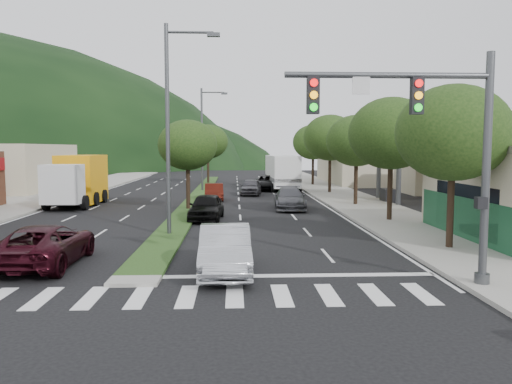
{
  "coord_description": "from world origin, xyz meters",
  "views": [
    {
      "loc": [
        3.16,
        -15.92,
        4.2
      ],
      "look_at": [
        4.37,
        12.23,
        1.73
      ],
      "focal_mm": 35.0,
      "sensor_mm": 36.0,
      "label": 1
    }
  ],
  "objects_px": {
    "traffic_signal": "(436,133)",
    "car_queue_b": "(290,198)",
    "sedan_silver": "(225,250)",
    "car_queue_d": "(267,183)",
    "streetlight_mid": "(204,134)",
    "car_queue_e": "(251,187)",
    "tree_r_a": "(453,133)",
    "tree_r_d": "(330,138)",
    "car_queue_a": "(206,207)",
    "tree_r_b": "(391,134)",
    "tree_r_e": "(313,142)",
    "streetlight_near": "(172,119)",
    "suv_maroon": "(45,245)",
    "tree_r_c": "(356,141)",
    "tree_med_far": "(208,142)",
    "car_queue_c": "(214,192)",
    "motorhome": "(282,172)",
    "tree_med_near": "(188,145)",
    "box_truck": "(78,182)"
  },
  "relations": [
    {
      "from": "traffic_signal",
      "to": "car_queue_c",
      "type": "height_order",
      "value": "traffic_signal"
    },
    {
      "from": "tree_med_far",
      "to": "car_queue_b",
      "type": "relative_size",
      "value": 1.36
    },
    {
      "from": "streetlight_mid",
      "to": "box_truck",
      "type": "height_order",
      "value": "streetlight_mid"
    },
    {
      "from": "tree_r_d",
      "to": "car_queue_a",
      "type": "distance_m",
      "value": 20.2
    },
    {
      "from": "car_queue_d",
      "to": "tree_r_c",
      "type": "bearing_deg",
      "value": -63.74
    },
    {
      "from": "tree_r_b",
      "to": "suv_maroon",
      "type": "bearing_deg",
      "value": -147.59
    },
    {
      "from": "tree_r_e",
      "to": "motorhome",
      "type": "xyz_separation_m",
      "value": [
        -4.02,
        -5.5,
        -3.04
      ]
    },
    {
      "from": "box_truck",
      "to": "tree_r_b",
      "type": "bearing_deg",
      "value": 156.32
    },
    {
      "from": "car_queue_c",
      "to": "car_queue_d",
      "type": "relative_size",
      "value": 0.78
    },
    {
      "from": "tree_r_e",
      "to": "streetlight_mid",
      "type": "bearing_deg",
      "value": -149.31
    },
    {
      "from": "tree_r_c",
      "to": "car_queue_a",
      "type": "relative_size",
      "value": 1.44
    },
    {
      "from": "tree_r_b",
      "to": "tree_r_c",
      "type": "height_order",
      "value": "tree_r_b"
    },
    {
      "from": "traffic_signal",
      "to": "suv_maroon",
      "type": "height_order",
      "value": "traffic_signal"
    },
    {
      "from": "car_queue_e",
      "to": "tree_r_a",
      "type": "bearing_deg",
      "value": -67.45
    },
    {
      "from": "tree_r_b",
      "to": "suv_maroon",
      "type": "distance_m",
      "value": 19.04
    },
    {
      "from": "streetlight_near",
      "to": "streetlight_mid",
      "type": "height_order",
      "value": "same"
    },
    {
      "from": "sedan_silver",
      "to": "motorhome",
      "type": "xyz_separation_m",
      "value": [
        5.15,
        33.82,
        1.06
      ]
    },
    {
      "from": "tree_r_b",
      "to": "tree_med_near",
      "type": "distance_m",
      "value": 13.43
    },
    {
      "from": "box_truck",
      "to": "traffic_signal",
      "type": "bearing_deg",
      "value": 127.96
    },
    {
      "from": "tree_r_e",
      "to": "car_queue_a",
      "type": "xyz_separation_m",
      "value": [
        -10.5,
        -26.68,
        -4.12
      ]
    },
    {
      "from": "car_queue_b",
      "to": "motorhome",
      "type": "height_order",
      "value": "motorhome"
    },
    {
      "from": "car_queue_d",
      "to": "motorhome",
      "type": "height_order",
      "value": "motorhome"
    },
    {
      "from": "tree_r_e",
      "to": "car_queue_a",
      "type": "distance_m",
      "value": 28.97
    },
    {
      "from": "tree_r_b",
      "to": "tree_r_e",
      "type": "bearing_deg",
      "value": 90.0
    },
    {
      "from": "tree_r_b",
      "to": "tree_r_e",
      "type": "height_order",
      "value": "tree_r_b"
    },
    {
      "from": "tree_r_d",
      "to": "car_queue_d",
      "type": "xyz_separation_m",
      "value": [
        -5.54,
        4.13,
        -4.43
      ]
    },
    {
      "from": "streetlight_near",
      "to": "tree_r_b",
      "type": "bearing_deg",
      "value": 18.73
    },
    {
      "from": "tree_r_b",
      "to": "tree_med_near",
      "type": "bearing_deg",
      "value": 153.43
    },
    {
      "from": "streetlight_mid",
      "to": "car_queue_e",
      "type": "xyz_separation_m",
      "value": [
        4.44,
        -3.87,
        -4.86
      ]
    },
    {
      "from": "tree_r_b",
      "to": "sedan_silver",
      "type": "xyz_separation_m",
      "value": [
        -9.17,
        -11.33,
        -4.24
      ]
    },
    {
      "from": "car_queue_a",
      "to": "car_queue_e",
      "type": "bearing_deg",
      "value": 82.76
    },
    {
      "from": "tree_r_d",
      "to": "car_queue_b",
      "type": "relative_size",
      "value": 1.4
    },
    {
      "from": "tree_r_e",
      "to": "car_queue_e",
      "type": "distance_m",
      "value": 13.77
    },
    {
      "from": "tree_r_c",
      "to": "car_queue_c",
      "type": "height_order",
      "value": "tree_r_c"
    },
    {
      "from": "tree_r_c",
      "to": "tree_med_far",
      "type": "xyz_separation_m",
      "value": [
        -12.0,
        24.0,
        0.26
      ]
    },
    {
      "from": "tree_med_far",
      "to": "car_queue_e",
      "type": "relative_size",
      "value": 1.63
    },
    {
      "from": "streetlight_mid",
      "to": "car_queue_d",
      "type": "relative_size",
      "value": 1.86
    },
    {
      "from": "tree_r_a",
      "to": "sedan_silver",
      "type": "bearing_deg",
      "value": -160.06
    },
    {
      "from": "sedan_silver",
      "to": "car_queue_d",
      "type": "xyz_separation_m",
      "value": [
        3.63,
        33.46,
        -0.05
      ]
    },
    {
      "from": "streetlight_near",
      "to": "tree_r_a",
      "type": "bearing_deg",
      "value": -18.73
    },
    {
      "from": "box_truck",
      "to": "motorhome",
      "type": "bearing_deg",
      "value": -140.12
    },
    {
      "from": "suv_maroon",
      "to": "box_truck",
      "type": "relative_size",
      "value": 0.71
    },
    {
      "from": "sedan_silver",
      "to": "box_truck",
      "type": "height_order",
      "value": "box_truck"
    },
    {
      "from": "tree_r_b",
      "to": "streetlight_mid",
      "type": "height_order",
      "value": "streetlight_mid"
    },
    {
      "from": "tree_r_b",
      "to": "sedan_silver",
      "type": "distance_m",
      "value": 15.18
    },
    {
      "from": "tree_r_c",
      "to": "car_queue_e",
      "type": "relative_size",
      "value": 1.53
    },
    {
      "from": "traffic_signal",
      "to": "car_queue_b",
      "type": "bearing_deg",
      "value": 95.87
    },
    {
      "from": "tree_r_c",
      "to": "tree_med_near",
      "type": "bearing_deg",
      "value": -170.54
    },
    {
      "from": "streetlight_mid",
      "to": "suv_maroon",
      "type": "relative_size",
      "value": 1.86
    },
    {
      "from": "traffic_signal",
      "to": "box_truck",
      "type": "distance_m",
      "value": 28.7
    }
  ]
}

